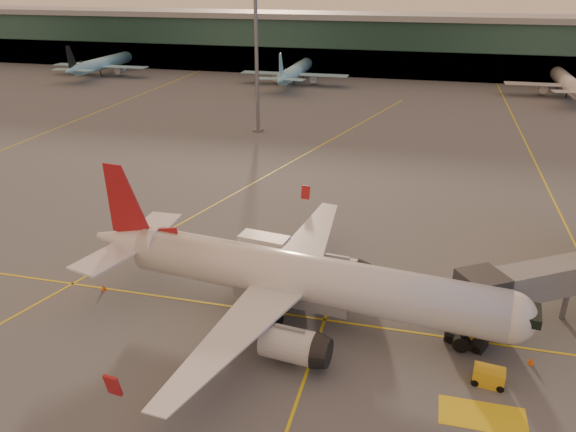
% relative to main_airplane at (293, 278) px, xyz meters
% --- Properties ---
extents(ground, '(600.00, 600.00, 0.00)m').
position_rel_main_airplane_xyz_m(ground, '(-2.06, -4.84, -4.01)').
color(ground, '#4C4F54').
rests_on(ground, ground).
extents(taxi_markings, '(100.12, 173.00, 0.01)m').
position_rel_main_airplane_xyz_m(taxi_markings, '(-9.38, 39.65, -4.01)').
color(taxi_markings, yellow).
rests_on(taxi_markings, ground).
extents(terminal, '(400.00, 20.00, 17.60)m').
position_rel_main_airplane_xyz_m(terminal, '(-2.06, 136.96, 4.75)').
color(terminal, '#19382D').
rests_on(terminal, ground).
extents(mast_west_near, '(2.40, 2.40, 25.60)m').
position_rel_main_airplane_xyz_m(mast_west_near, '(-22.06, 61.16, 10.85)').
color(mast_west_near, slate).
rests_on(mast_west_near, ground).
extents(distant_aircraft_row, '(350.00, 34.00, 13.00)m').
position_rel_main_airplane_xyz_m(distant_aircraft_row, '(8.77, 113.16, -4.01)').
color(distant_aircraft_row, '#85CADF').
rests_on(distant_aircraft_row, ground).
extents(main_airplane, '(40.91, 36.99, 12.35)m').
position_rel_main_airplane_xyz_m(main_airplane, '(0.00, 0.00, 0.00)').
color(main_airplane, silver).
rests_on(main_airplane, ground).
extents(catering_truck, '(5.30, 2.92, 3.92)m').
position_rel_main_airplane_xyz_m(catering_truck, '(-4.89, 7.69, -1.79)').
color(catering_truck, '#B8351A').
rests_on(catering_truck, ground).
extents(gpu_cart, '(2.50, 1.68, 1.37)m').
position_rel_main_airplane_xyz_m(gpu_cart, '(16.51, -5.24, -3.35)').
color(gpu_cart, gold).
rests_on(gpu_cart, ground).
extents(pushback_tug, '(3.66, 2.87, 1.67)m').
position_rel_main_airplane_xyz_m(pushback_tug, '(15.08, -0.40, -3.33)').
color(pushback_tug, black).
rests_on(pushback_tug, ground).
extents(cone_nose, '(0.49, 0.49, 0.62)m').
position_rel_main_airplane_xyz_m(cone_nose, '(20.02, -1.87, -3.71)').
color(cone_nose, '#ED5A0C').
rests_on(cone_nose, ground).
extents(cone_tail, '(0.46, 0.46, 0.59)m').
position_rel_main_airplane_xyz_m(cone_tail, '(-19.08, -0.10, -3.73)').
color(cone_tail, '#ED5A0C').
rests_on(cone_tail, ground).
extents(cone_wing_left, '(0.37, 0.37, 0.48)m').
position_rel_main_airplane_xyz_m(cone_wing_left, '(-0.82, 18.77, -3.78)').
color(cone_wing_left, '#ED5A0C').
rests_on(cone_wing_left, ground).
extents(cone_fwd, '(0.42, 0.42, 0.53)m').
position_rel_main_airplane_xyz_m(cone_fwd, '(16.66, -4.00, -3.76)').
color(cone_fwd, '#ED5A0C').
rests_on(cone_fwd, ground).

